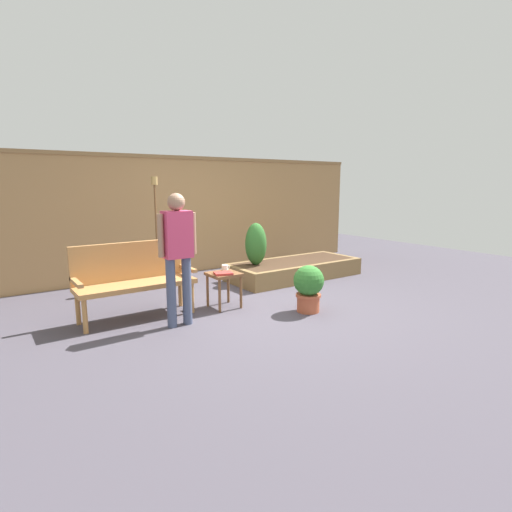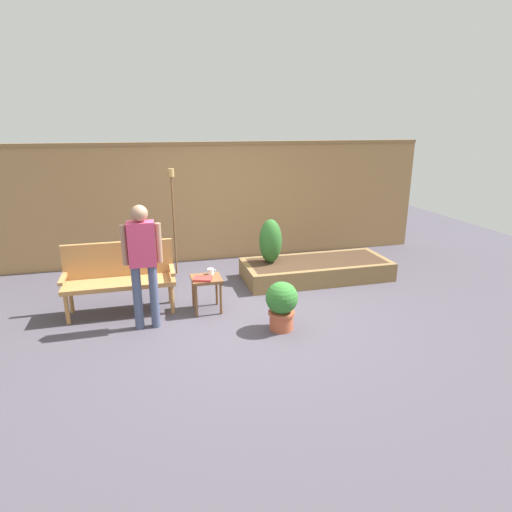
# 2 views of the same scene
# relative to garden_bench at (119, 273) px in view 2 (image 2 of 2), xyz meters

# --- Properties ---
(ground_plane) EXTENTS (14.00, 14.00, 0.00)m
(ground_plane) POSITION_rel_garden_bench_xyz_m (1.51, -0.56, -0.54)
(ground_plane) COLOR #47424C
(fence_back) EXTENTS (8.40, 0.14, 2.16)m
(fence_back) POSITION_rel_garden_bench_xyz_m (1.51, 2.04, 0.55)
(fence_back) COLOR #A37A4C
(fence_back) RESTS_ON ground_plane
(garden_bench) EXTENTS (1.44, 0.48, 0.94)m
(garden_bench) POSITION_rel_garden_bench_xyz_m (0.00, 0.00, 0.00)
(garden_bench) COLOR #B77F47
(garden_bench) RESTS_ON ground_plane
(side_table) EXTENTS (0.40, 0.40, 0.48)m
(side_table) POSITION_rel_garden_bench_xyz_m (1.12, -0.31, -0.15)
(side_table) COLOR brown
(side_table) RESTS_ON ground_plane
(cup_on_table) EXTENTS (0.12, 0.09, 0.08)m
(cup_on_table) POSITION_rel_garden_bench_xyz_m (1.20, -0.21, -0.02)
(cup_on_table) COLOR white
(cup_on_table) RESTS_ON side_table
(book_on_table) EXTENTS (0.28, 0.25, 0.03)m
(book_on_table) POSITION_rel_garden_bench_xyz_m (1.07, -0.39, -0.05)
(book_on_table) COLOR #B2332D
(book_on_table) RESTS_ON side_table
(potted_boxwood) EXTENTS (0.40, 0.40, 0.62)m
(potted_boxwood) POSITION_rel_garden_bench_xyz_m (1.94, -1.11, -0.20)
(potted_boxwood) COLOR #B75638
(potted_boxwood) RESTS_ON ground_plane
(raised_planter_bed) EXTENTS (2.40, 1.00, 0.30)m
(raised_planter_bed) POSITION_rel_garden_bench_xyz_m (3.07, 0.52, -0.39)
(raised_planter_bed) COLOR olive
(raised_planter_bed) RESTS_ON ground_plane
(shrub_near_bench) EXTENTS (0.36, 0.36, 0.71)m
(shrub_near_bench) POSITION_rel_garden_bench_xyz_m (2.31, 0.63, 0.11)
(shrub_near_bench) COLOR brown
(shrub_near_bench) RESTS_ON raised_planter_bed
(tiki_torch) EXTENTS (0.10, 0.10, 1.77)m
(tiki_torch) POSITION_rel_garden_bench_xyz_m (0.85, 1.35, 0.66)
(tiki_torch) COLOR brown
(tiki_torch) RESTS_ON ground_plane
(person_by_bench) EXTENTS (0.47, 0.20, 1.56)m
(person_by_bench) POSITION_rel_garden_bench_xyz_m (0.33, -0.63, 0.39)
(person_by_bench) COLOR #475170
(person_by_bench) RESTS_ON ground_plane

